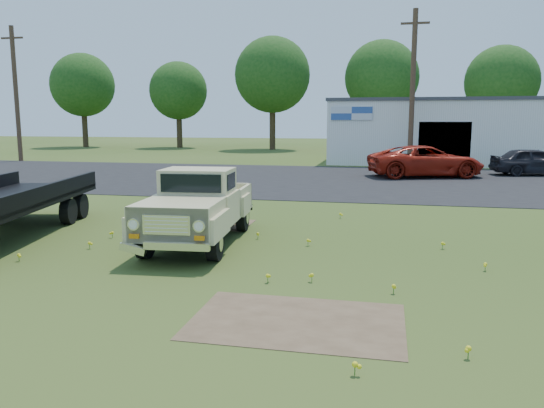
# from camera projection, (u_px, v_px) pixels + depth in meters

# --- Properties ---
(ground) EXTENTS (140.00, 140.00, 0.00)m
(ground) POSITION_uv_depth(u_px,v_px,m) (248.00, 261.00, 10.72)
(ground) COLOR #304817
(ground) RESTS_ON ground
(asphalt_lot) EXTENTS (90.00, 14.00, 0.02)m
(asphalt_lot) POSITION_uv_depth(u_px,v_px,m) (328.00, 180.00, 25.20)
(asphalt_lot) COLOR black
(asphalt_lot) RESTS_ON ground
(dirt_patch_a) EXTENTS (3.00, 2.00, 0.01)m
(dirt_patch_a) POSITION_uv_depth(u_px,v_px,m) (297.00, 321.00, 7.52)
(dirt_patch_a) COLOR brown
(dirt_patch_a) RESTS_ON ground
(dirt_patch_b) EXTENTS (2.20, 1.60, 0.01)m
(dirt_patch_b) POSITION_uv_depth(u_px,v_px,m) (210.00, 224.00, 14.52)
(dirt_patch_b) COLOR brown
(dirt_patch_b) RESTS_ON ground
(commercial_building) EXTENTS (14.20, 8.20, 4.15)m
(commercial_building) POSITION_uv_depth(u_px,v_px,m) (439.00, 131.00, 35.20)
(commercial_building) COLOR silver
(commercial_building) RESTS_ON ground
(utility_pole_west) EXTENTS (1.60, 0.30, 9.00)m
(utility_pole_west) POSITION_uv_depth(u_px,v_px,m) (16.00, 93.00, 35.82)
(utility_pole_west) COLOR #40291E
(utility_pole_west) RESTS_ON ground
(utility_pole_mid) EXTENTS (1.60, 0.30, 9.00)m
(utility_pole_mid) POSITION_uv_depth(u_px,v_px,m) (413.00, 88.00, 30.40)
(utility_pole_mid) COLOR #40291E
(utility_pole_mid) RESTS_ON ground
(treeline_a) EXTENTS (6.40, 6.40, 9.52)m
(treeline_a) POSITION_uv_depth(u_px,v_px,m) (83.00, 85.00, 54.18)
(treeline_a) COLOR #3B2C1B
(treeline_a) RESTS_ON ground
(treeline_b) EXTENTS (5.76, 5.76, 8.57)m
(treeline_b) POSITION_uv_depth(u_px,v_px,m) (178.00, 91.00, 53.16)
(treeline_b) COLOR #3B2C1B
(treeline_b) RESTS_ON ground
(treeline_c) EXTENTS (7.04, 7.04, 10.47)m
(treeline_c) POSITION_uv_depth(u_px,v_px,m) (272.00, 75.00, 49.42)
(treeline_c) COLOR #3B2C1B
(treeline_c) RESTS_ON ground
(treeline_d) EXTENTS (6.72, 6.72, 10.00)m
(treeline_d) POSITION_uv_depth(u_px,v_px,m) (382.00, 78.00, 48.35)
(treeline_d) COLOR #3B2C1B
(treeline_d) RESTS_ON ground
(treeline_e) EXTENTS (6.08, 6.08, 9.04)m
(treeline_e) POSITION_uv_depth(u_px,v_px,m) (501.00, 82.00, 44.92)
(treeline_e) COLOR #3B2C1B
(treeline_e) RESTS_ON ground
(vintage_pickup_truck) EXTENTS (2.22, 4.92, 1.74)m
(vintage_pickup_truck) POSITION_uv_depth(u_px,v_px,m) (199.00, 206.00, 12.15)
(vintage_pickup_truck) COLOR #C1BA82
(vintage_pickup_truck) RESTS_ON ground
(red_pickup) EXTENTS (6.08, 4.15, 1.54)m
(red_pickup) POSITION_uv_depth(u_px,v_px,m) (426.00, 162.00, 26.25)
(red_pickup) COLOR maroon
(red_pickup) RESTS_ON ground
(dark_sedan) EXTENTS (4.32, 2.29, 1.40)m
(dark_sedan) POSITION_uv_depth(u_px,v_px,m) (533.00, 162.00, 26.99)
(dark_sedan) COLOR black
(dark_sedan) RESTS_ON ground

